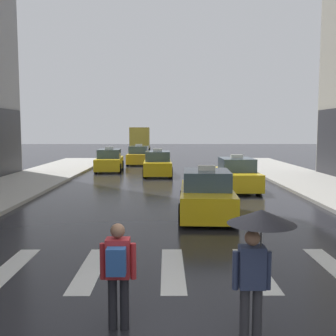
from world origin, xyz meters
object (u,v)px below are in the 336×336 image
at_px(taxi_lead, 206,195).
at_px(pedestrian_with_backpack, 118,268).
at_px(box_truck, 140,140).
at_px(taxi_fourth, 109,161).
at_px(taxi_fifth, 139,156).
at_px(taxi_second, 236,175).
at_px(taxi_third, 158,164).
at_px(pedestrian_with_umbrella, 258,240).

distance_m(taxi_lead, pedestrian_with_backpack, 8.35).
bearing_deg(pedestrian_with_backpack, box_truck, 93.29).
bearing_deg(box_truck, pedestrian_with_backpack, -86.71).
relative_size(taxi_fourth, box_truck, 0.61).
bearing_deg(taxi_fifth, box_truck, 93.17).
height_order(taxi_second, taxi_fourth, same).
bearing_deg(taxi_second, taxi_third, 122.98).
xyz_separation_m(taxi_lead, taxi_fourth, (-5.67, 15.25, 0.00)).
height_order(taxi_lead, taxi_second, same).
height_order(taxi_lead, taxi_fourth, same).
height_order(pedestrian_with_umbrella, pedestrian_with_backpack, pedestrian_with_umbrella).
relative_size(taxi_third, box_truck, 0.60).
bearing_deg(taxi_fourth, pedestrian_with_backpack, -81.45).
bearing_deg(taxi_second, box_truck, 103.56).
bearing_deg(taxi_third, taxi_fifth, 102.29).
distance_m(taxi_lead, taxi_second, 6.41).
height_order(taxi_third, pedestrian_with_umbrella, pedestrian_with_umbrella).
height_order(taxi_lead, taxi_third, same).
bearing_deg(taxi_lead, taxi_third, 99.19).
bearing_deg(taxi_third, taxi_lead, -80.81).
relative_size(taxi_third, pedestrian_with_backpack, 2.78).
height_order(taxi_second, box_truck, box_truck).
relative_size(taxi_second, taxi_fifth, 1.00).
height_order(taxi_third, pedestrian_with_backpack, taxi_third).
xyz_separation_m(taxi_fourth, pedestrian_with_umbrella, (5.51, -23.67, 0.79)).
distance_m(taxi_lead, taxi_fourth, 16.27).
height_order(taxi_fifth, box_truck, box_truck).
relative_size(taxi_lead, taxi_third, 1.01).
relative_size(taxi_lead, taxi_fourth, 1.00).
bearing_deg(taxi_lead, pedestrian_with_backpack, -105.06).
relative_size(taxi_lead, pedestrian_with_umbrella, 2.38).
relative_size(taxi_lead, taxi_second, 1.01).
xyz_separation_m(taxi_lead, pedestrian_with_umbrella, (-0.16, -8.42, 0.79)).
height_order(taxi_third, box_truck, box_truck).
xyz_separation_m(taxi_lead, pedestrian_with_backpack, (-2.17, -8.06, 0.25)).
height_order(taxi_fourth, pedestrian_with_umbrella, pedestrian_with_umbrella).
bearing_deg(taxi_third, pedestrian_with_backpack, -90.43).
distance_m(taxi_second, pedestrian_with_backpack, 14.75).
distance_m(taxi_second, pedestrian_with_umbrella, 14.66).
distance_m(taxi_second, taxi_third, 7.65).
bearing_deg(taxi_fourth, taxi_second, -49.67).
height_order(taxi_fourth, pedestrian_with_backpack, taxi_fourth).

